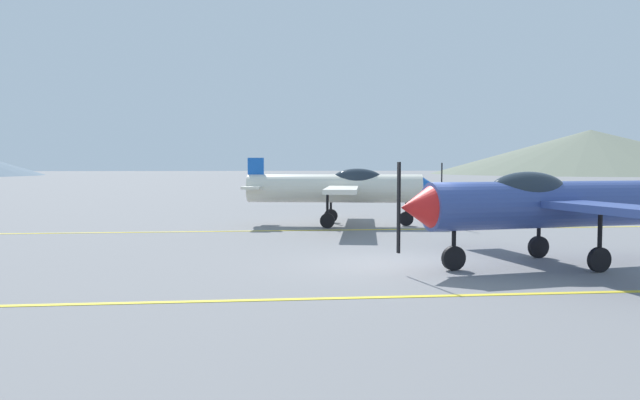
# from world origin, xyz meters

# --- Properties ---
(ground_plane) EXTENTS (400.00, 400.00, 0.00)m
(ground_plane) POSITION_xyz_m (0.00, 0.00, 0.00)
(ground_plane) COLOR slate
(apron_line_near) EXTENTS (80.00, 0.16, 0.01)m
(apron_line_near) POSITION_xyz_m (0.00, -3.51, 0.01)
(apron_line_near) COLOR yellow
(apron_line_near) RESTS_ON ground_plane
(apron_line_far) EXTENTS (80.00, 0.16, 0.01)m
(apron_line_far) POSITION_xyz_m (0.00, 7.77, 0.01)
(apron_line_far) COLOR yellow
(apron_line_far) RESTS_ON ground_plane
(airplane_near) EXTENTS (7.69, 8.80, 2.63)m
(airplane_near) POSITION_xyz_m (3.52, -0.48, 1.48)
(airplane_near) COLOR #33478C
(airplane_near) RESTS_ON ground_plane
(airplane_mid) EXTENTS (7.69, 8.79, 2.63)m
(airplane_mid) POSITION_xyz_m (0.01, 9.48, 1.48)
(airplane_mid) COLOR silver
(airplane_mid) RESTS_ON ground_plane
(hill_centerleft) EXTENTS (75.90, 75.90, 10.60)m
(hill_centerleft) POSITION_xyz_m (77.12, 127.47, 5.30)
(hill_centerleft) COLOR slate
(hill_centerleft) RESTS_ON ground_plane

